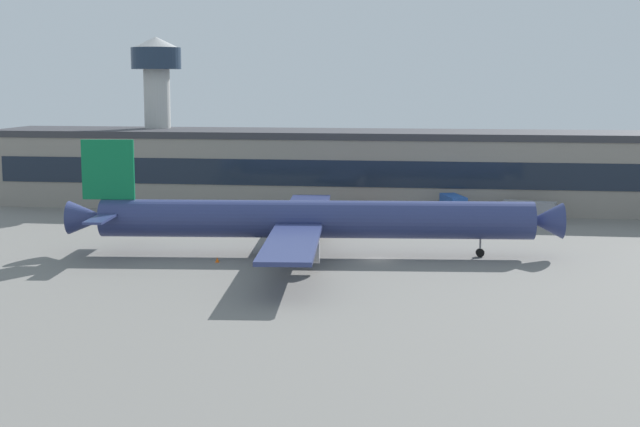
# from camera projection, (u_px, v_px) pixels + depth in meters

# --- Properties ---
(ground_plane) EXTENTS (600.00, 600.00, 0.00)m
(ground_plane) POSITION_uv_depth(u_px,v_px,m) (376.00, 260.00, 118.22)
(ground_plane) COLOR slate
(terminal_building) EXTENTS (148.50, 18.13, 13.82)m
(terminal_building) POSITION_uv_depth(u_px,v_px,m) (400.00, 169.00, 166.01)
(terminal_building) COLOR gray
(terminal_building) RESTS_ON ground_plane
(airliner) EXTENTS (64.67, 56.02, 15.14)m
(airliner) POSITION_uv_depth(u_px,v_px,m) (308.00, 219.00, 120.73)
(airliner) COLOR navy
(airliner) RESTS_ON ground_plane
(control_tower) EXTENTS (9.34, 9.34, 30.86)m
(control_tower) POSITION_uv_depth(u_px,v_px,m) (157.00, 99.00, 174.26)
(control_tower) COLOR #B7B7B2
(control_tower) RESTS_ON ground_plane
(catering_truck) EXTENTS (4.62, 7.65, 4.15)m
(catering_truck) POSITION_uv_depth(u_px,v_px,m) (453.00, 207.00, 151.25)
(catering_truck) COLOR #2651A5
(catering_truck) RESTS_ON ground_plane
(belt_loader) EXTENTS (6.60, 2.78, 1.95)m
(belt_loader) POSITION_uv_depth(u_px,v_px,m) (361.00, 212.00, 153.07)
(belt_loader) COLOR red
(belt_loader) RESTS_ON ground_plane
(fuel_truck) EXTENTS (8.82, 4.65, 3.35)m
(fuel_truck) POSITION_uv_depth(u_px,v_px,m) (530.00, 210.00, 149.84)
(fuel_truck) COLOR gray
(fuel_truck) RESTS_ON ground_plane
(traffic_cone_0) EXTENTS (0.53, 0.53, 0.67)m
(traffic_cone_0) POSITION_uv_depth(u_px,v_px,m) (217.00, 260.00, 116.76)
(traffic_cone_0) COLOR #F2590C
(traffic_cone_0) RESTS_ON ground_plane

